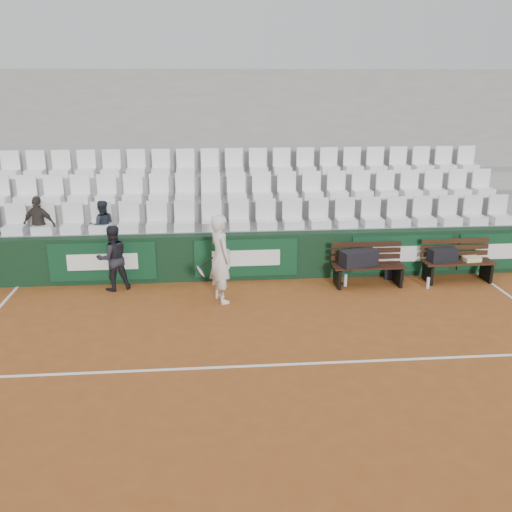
{
  "coord_description": "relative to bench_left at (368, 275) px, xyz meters",
  "views": [
    {
      "loc": [
        -1.01,
        -7.73,
        4.17
      ],
      "look_at": [
        -0.11,
        2.4,
        1.0
      ],
      "focal_mm": 40.0,
      "sensor_mm": 36.0,
      "label": 1
    }
  ],
  "objects": [
    {
      "name": "grandstand_rear_wall",
      "position": [
        -2.33,
        3.83,
        1.98
      ],
      "size": [
        18.0,
        0.3,
        4.4
      ],
      "primitive_type": "cube",
      "color": "gray",
      "rests_on": "ground"
    },
    {
      "name": "sports_bag_left",
      "position": [
        -0.21,
        -0.02,
        0.39
      ],
      "size": [
        0.83,
        0.53,
        0.33
      ],
      "primitive_type": "cube",
      "rotation": [
        0.0,
        0.0,
        0.29
      ],
      "color": "black",
      "rests_on": "bench_left"
    },
    {
      "name": "seat_row_back",
      "position": [
        -2.33,
        3.03,
        1.99
      ],
      "size": [
        11.9,
        0.44,
        0.63
      ],
      "primitive_type": "cube",
      "color": "white",
      "rests_on": "grandstand_tier_back"
    },
    {
      "name": "spectator_c",
      "position": [
        -5.6,
        1.18,
        1.34
      ],
      "size": [
        0.62,
        0.52,
        1.13
      ],
      "primitive_type": "imported",
      "rotation": [
        0.0,
        0.0,
        3.33
      ],
      "color": "#202630",
      "rests_on": "grandstand_tier_front"
    },
    {
      "name": "court_baseline",
      "position": [
        -2.33,
        -3.32,
        -0.22
      ],
      "size": [
        18.0,
        0.06,
        0.01
      ],
      "primitive_type": "cube",
      "color": "white",
      "rests_on": "ground"
    },
    {
      "name": "water_bottle_near",
      "position": [
        -0.48,
        -0.0,
        -0.09
      ],
      "size": [
        0.07,
        0.07,
        0.27
      ],
      "primitive_type": "cylinder",
      "color": "silver",
      "rests_on": "ground"
    },
    {
      "name": "seat_row_front",
      "position": [
        -2.33,
        1.13,
        1.09
      ],
      "size": [
        11.9,
        0.44,
        0.63
      ],
      "primitive_type": "cube",
      "color": "white",
      "rests_on": "grandstand_tier_front"
    },
    {
      "name": "towel",
      "position": [
        2.27,
        0.08,
        0.27
      ],
      "size": [
        0.37,
        0.28,
        0.1
      ],
      "primitive_type": "cube",
      "rotation": [
        0.0,
        0.0,
        0.1
      ],
      "color": "beige",
      "rests_on": "bench_right"
    },
    {
      "name": "water_bottle_far",
      "position": [
        1.2,
        -0.29,
        -0.11
      ],
      "size": [
        0.07,
        0.07,
        0.24
      ],
      "primitive_type": "cylinder",
      "color": "silver",
      "rests_on": "ground"
    },
    {
      "name": "ground",
      "position": [
        -2.33,
        -3.32,
        -0.23
      ],
      "size": [
        80.0,
        80.0,
        0.0
      ],
      "primitive_type": "plane",
      "color": "#954F21",
      "rests_on": "ground"
    },
    {
      "name": "bench_left",
      "position": [
        0.0,
        0.0,
        0.0
      ],
      "size": [
        1.5,
        0.56,
        0.45
      ],
      "primitive_type": "cube",
      "color": "black",
      "rests_on": "ground"
    },
    {
      "name": "back_barrier",
      "position": [
        -2.26,
        0.67,
        0.28
      ],
      "size": [
        18.0,
        0.34,
        1.0
      ],
      "color": "black",
      "rests_on": "ground"
    },
    {
      "name": "spectator_b",
      "position": [
        -6.93,
        1.18,
        1.4
      ],
      "size": [
        0.78,
        0.47,
        1.24
      ],
      "primitive_type": "imported",
      "rotation": [
        0.0,
        0.0,
        2.9
      ],
      "color": "#332E29",
      "rests_on": "grandstand_tier_front"
    },
    {
      "name": "grandstand_tier_mid",
      "position": [
        -2.33,
        2.26,
        0.5
      ],
      "size": [
        18.0,
        0.95,
        1.45
      ],
      "primitive_type": "cube",
      "color": "gray",
      "rests_on": "ground"
    },
    {
      "name": "grandstand_tier_back",
      "position": [
        -2.33,
        3.21,
        0.72
      ],
      "size": [
        18.0,
        0.95,
        1.9
      ],
      "primitive_type": "cube",
      "color": "#979794",
      "rests_on": "ground"
    },
    {
      "name": "ball_kid",
      "position": [
        -5.27,
        0.23,
        0.45
      ],
      "size": [
        0.81,
        0.74,
        1.36
      ],
      "primitive_type": "imported",
      "rotation": [
        0.0,
        0.0,
        3.55
      ],
      "color": "black",
      "rests_on": "ground"
    },
    {
      "name": "tennis_player",
      "position": [
        -3.1,
        -0.61,
        0.65
      ],
      "size": [
        0.81,
        0.75,
        1.74
      ],
      "color": "silver",
      "rests_on": "ground"
    },
    {
      "name": "seat_row_mid",
      "position": [
        -2.33,
        2.08,
        1.54
      ],
      "size": [
        11.9,
        0.44,
        0.63
      ],
      "primitive_type": "cube",
      "color": "white",
      "rests_on": "grandstand_tier_mid"
    },
    {
      "name": "bench_right",
      "position": [
        1.99,
        0.09,
        0.0
      ],
      "size": [
        1.5,
        0.56,
        0.45
      ],
      "primitive_type": "cube",
      "color": "#361D10",
      "rests_on": "ground"
    },
    {
      "name": "grandstand_tier_front",
      "position": [
        -2.33,
        1.31,
        0.28
      ],
      "size": [
        18.0,
        0.95,
        1.0
      ],
      "primitive_type": "cube",
      "color": "gray",
      "rests_on": "ground"
    },
    {
      "name": "sports_bag_ground",
      "position": [
        0.7,
        0.37,
        -0.1
      ],
      "size": [
        0.46,
        0.34,
        0.25
      ],
      "primitive_type": "cube",
      "rotation": [
        0.0,
        0.0,
        -0.24
      ],
      "color": "black",
      "rests_on": "ground"
    },
    {
      "name": "sports_bag_right",
      "position": [
        1.64,
        0.13,
        0.36
      ],
      "size": [
        0.64,
        0.38,
        0.28
      ],
      "primitive_type": "cube",
      "rotation": [
        0.0,
        0.0,
        0.17
      ],
      "color": "black",
      "rests_on": "bench_right"
    }
  ]
}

